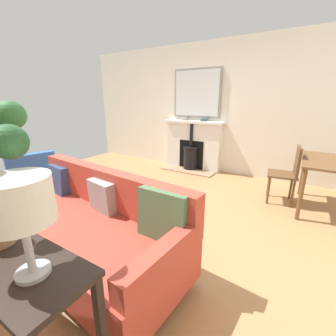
# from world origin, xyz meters

# --- Properties ---
(ground_plane) EXTENTS (4.91, 6.23, 0.01)m
(ground_plane) POSITION_xyz_m (0.00, 0.00, -0.00)
(ground_plane) COLOR #A87A4C
(wall_left) EXTENTS (0.12, 6.23, 2.63)m
(wall_left) POSITION_xyz_m (-2.45, 0.00, 1.32)
(wall_left) COLOR silver
(wall_left) RESTS_ON ground
(fireplace) EXTENTS (0.57, 1.32, 1.07)m
(fireplace) POSITION_xyz_m (-2.25, -0.30, 0.48)
(fireplace) COLOR #9E7A5B
(fireplace) RESTS_ON ground
(mirror_over_mantel) EXTENTS (0.04, 1.06, 1.00)m
(mirror_over_mantel) POSITION_xyz_m (-2.36, -0.30, 1.63)
(mirror_over_mantel) COLOR gray
(mantel_bowl_near) EXTENTS (0.14, 0.14, 0.05)m
(mantel_bowl_near) POSITION_xyz_m (-2.27, -0.53, 1.10)
(mantel_bowl_near) COLOR #9E9384
(mantel_bowl_near) RESTS_ON fireplace
(mantel_bowl_far) EXTENTS (0.14, 0.14, 0.05)m
(mantel_bowl_far) POSITION_xyz_m (-2.27, -0.07, 1.10)
(mantel_bowl_far) COLOR #334C56
(mantel_bowl_far) RESTS_ON fireplace
(sofa) EXTENTS (1.05, 2.15, 0.85)m
(sofa) POSITION_xyz_m (1.02, 0.14, 0.36)
(sofa) COLOR #B2B2B7
(sofa) RESTS_ON ground
(ottoman) EXTENTS (0.71, 0.88, 0.38)m
(ottoman) POSITION_xyz_m (0.09, 0.08, 0.23)
(ottoman) COLOR #B2B2B7
(ottoman) RESTS_ON ground
(armchair_accent) EXTENTS (0.78, 0.71, 0.81)m
(armchair_accent) POSITION_xyz_m (0.63, -1.52, 0.45)
(armchair_accent) COLOR #4C3321
(armchair_accent) RESTS_ON ground
(table_lamp_far_end) EXTENTS (0.26, 0.26, 0.44)m
(table_lamp_far_end) POSITION_xyz_m (1.84, 0.86, 1.13)
(table_lamp_far_end) COLOR #B2B2B7
(table_lamp_far_end) RESTS_ON console_table
(dining_table) EXTENTS (1.06, 0.80, 0.73)m
(dining_table) POSITION_xyz_m (-1.38, 2.20, 0.64)
(dining_table) COLOR brown
(dining_table) RESTS_ON ground
(dining_chair_near_fireplace) EXTENTS (0.45, 0.45, 0.87)m
(dining_chair_near_fireplace) POSITION_xyz_m (-1.39, 1.67, 0.52)
(dining_chair_near_fireplace) COLOR brown
(dining_chair_near_fireplace) RESTS_ON ground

